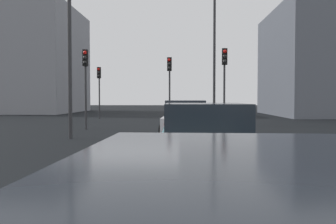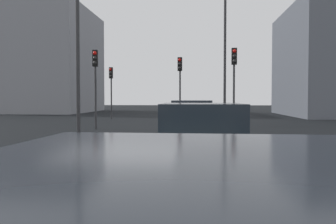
% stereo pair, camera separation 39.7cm
% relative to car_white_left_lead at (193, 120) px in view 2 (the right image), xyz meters
% --- Properties ---
extents(ground_plane, '(160.00, 160.00, 0.20)m').
position_rel_car_white_left_lead_xyz_m(ground_plane, '(-8.19, 1.50, -0.87)').
color(ground_plane, black).
extents(car_white_left_lead, '(4.52, 2.14, 1.61)m').
position_rel_car_white_left_lead_xyz_m(car_white_left_lead, '(0.00, 0.00, 0.00)').
color(car_white_left_lead, silver).
rests_on(car_white_left_lead, ground_plane).
extents(car_teal_left_second, '(4.57, 2.08, 1.61)m').
position_rel_car_white_left_lead_xyz_m(car_teal_left_second, '(-7.98, -0.29, -0.00)').
color(car_teal_left_second, '#19606B').
rests_on(car_teal_left_second, ground_plane).
extents(traffic_light_near_left, '(0.33, 0.30, 4.41)m').
position_rel_car_white_left_lead_xyz_m(traffic_light_near_left, '(9.06, 0.98, 2.39)').
color(traffic_light_near_left, '#2D2D30').
rests_on(traffic_light_near_left, ground_plane).
extents(traffic_light_near_right, '(0.32, 0.30, 4.33)m').
position_rel_car_white_left_lead_xyz_m(traffic_light_near_right, '(4.28, 5.38, 2.33)').
color(traffic_light_near_right, '#2D2D30').
rests_on(traffic_light_near_right, ground_plane).
extents(traffic_light_far_left, '(0.32, 0.30, 4.21)m').
position_rel_car_white_left_lead_xyz_m(traffic_light_far_left, '(14.19, 6.84, 2.25)').
color(traffic_light_far_left, '#2D2D30').
rests_on(traffic_light_far_left, ground_plane).
extents(traffic_light_far_right, '(0.32, 0.28, 4.43)m').
position_rel_car_white_left_lead_xyz_m(traffic_light_far_right, '(4.84, -2.18, 2.40)').
color(traffic_light_far_right, '#2D2D30').
rests_on(traffic_light_far_right, ground_plane).
extents(street_lamp_kerbside, '(0.56, 0.36, 8.38)m').
position_rel_car_white_left_lead_xyz_m(street_lamp_kerbside, '(8.47, -1.94, 4.09)').
color(street_lamp_kerbside, '#2D2D30').
rests_on(street_lamp_kerbside, ground_plane).
extents(street_lamp_far, '(0.56, 0.36, 7.25)m').
position_rel_car_white_left_lead_xyz_m(street_lamp_far, '(-0.22, 4.87, 3.50)').
color(street_lamp_far, '#2D2D30').
rests_on(street_lamp_far, ground_plane).
extents(building_facade_left, '(14.40, 7.23, 10.40)m').
position_rel_car_white_left_lead_xyz_m(building_facade_left, '(21.61, -12.50, 4.43)').
color(building_facade_left, slate).
rests_on(building_facade_left, ground_plane).
extents(building_facade_center, '(14.04, 9.40, 12.32)m').
position_rel_car_white_left_lead_xyz_m(building_facade_center, '(28.39, 17.50, 5.39)').
color(building_facade_center, gray).
rests_on(building_facade_center, ground_plane).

